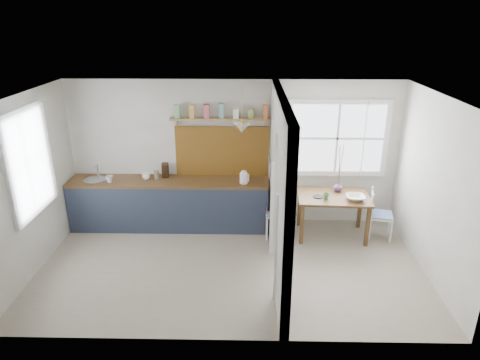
{
  "coord_description": "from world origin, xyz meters",
  "views": [
    {
      "loc": [
        0.26,
        -5.63,
        3.62
      ],
      "look_at": [
        0.13,
        0.43,
        1.25
      ],
      "focal_mm": 32.0,
      "sensor_mm": 36.0,
      "label": 1
    }
  ],
  "objects_px": {
    "chair_left": "(278,212)",
    "vase": "(338,187)",
    "dining_table": "(332,216)",
    "kettle": "(244,177)",
    "chair_right": "(381,215)"
  },
  "relations": [
    {
      "from": "kettle",
      "to": "vase",
      "type": "distance_m",
      "value": 1.64
    },
    {
      "from": "dining_table",
      "to": "chair_left",
      "type": "bearing_deg",
      "value": -175.66
    },
    {
      "from": "chair_right",
      "to": "vase",
      "type": "xyz_separation_m",
      "value": [
        -0.72,
        0.25,
        0.41
      ]
    },
    {
      "from": "chair_left",
      "to": "vase",
      "type": "xyz_separation_m",
      "value": [
        1.04,
        0.23,
        0.38
      ]
    },
    {
      "from": "chair_left",
      "to": "chair_right",
      "type": "xyz_separation_m",
      "value": [
        1.76,
        -0.02,
        -0.03
      ]
    },
    {
      "from": "chair_left",
      "to": "chair_right",
      "type": "height_order",
      "value": "chair_left"
    },
    {
      "from": "chair_left",
      "to": "chair_right",
      "type": "relative_size",
      "value": 1.06
    },
    {
      "from": "chair_left",
      "to": "vase",
      "type": "bearing_deg",
      "value": 103.78
    },
    {
      "from": "dining_table",
      "to": "chair_left",
      "type": "height_order",
      "value": "chair_left"
    },
    {
      "from": "kettle",
      "to": "chair_left",
      "type": "bearing_deg",
      "value": -37.23
    },
    {
      "from": "chair_left",
      "to": "kettle",
      "type": "xyz_separation_m",
      "value": [
        -0.59,
        0.18,
        0.56
      ]
    },
    {
      "from": "kettle",
      "to": "dining_table",
      "type": "bearing_deg",
      "value": -26.0
    },
    {
      "from": "vase",
      "to": "chair_left",
      "type": "bearing_deg",
      "value": -167.57
    },
    {
      "from": "chair_right",
      "to": "dining_table",
      "type": "bearing_deg",
      "value": 99.82
    },
    {
      "from": "dining_table",
      "to": "kettle",
      "type": "distance_m",
      "value": 1.66
    }
  ]
}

